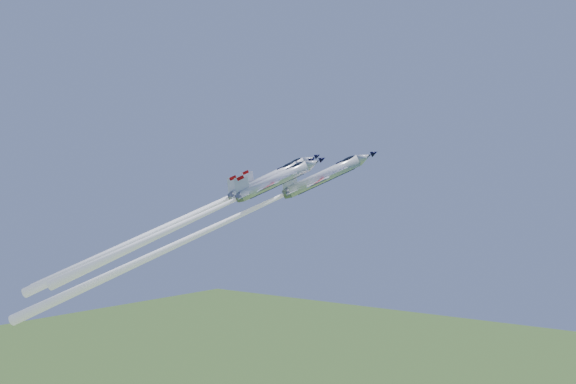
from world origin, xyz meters
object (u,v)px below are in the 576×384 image
Objects in this scene: jet_left at (181,219)px; jet_slot at (175,223)px; jet_right at (193,219)px; jet_lead at (200,234)px.

jet_left is 1.05× the size of jet_slot.
jet_right is at bearing 31.63° from jet_slot.
jet_right is at bearing -10.89° from jet_lead.
jet_lead is 6.75m from jet_slot.
jet_right is 8.76m from jet_slot.
jet_left reaches higher than jet_right.
jet_left is at bearing -147.00° from jet_lead.
jet_left is 3.47m from jet_slot.
jet_lead reaches higher than jet_left.
jet_lead is 1.21× the size of jet_left.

